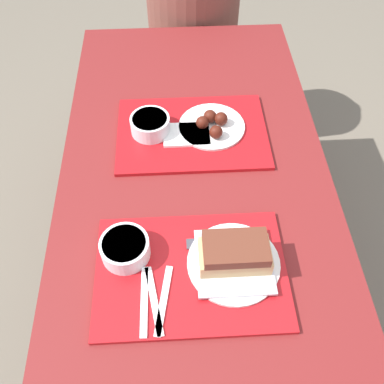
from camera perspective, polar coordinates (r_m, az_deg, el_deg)
name	(u,v)px	position (r m, az deg, el deg)	size (l,w,h in m)	color
ground_plane	(196,313)	(1.81, 0.50, -15.88)	(12.00, 12.00, 0.00)	#706656
picnic_table	(197,226)	(1.23, 0.71, -4.53)	(0.77, 1.74, 0.74)	maroon
picnic_bench_far	(183,74)	(2.20, -1.19, 15.45)	(0.73, 0.28, 0.43)	maroon
tray_near	(191,272)	(1.04, -0.12, -10.63)	(0.46, 0.32, 0.01)	#B21419
tray_far	(192,133)	(1.32, 0.00, 7.89)	(0.46, 0.32, 0.01)	#B21419
bowl_coleslaw_near	(125,248)	(1.04, -8.93, -7.36)	(0.12, 0.12, 0.05)	silver
brisket_sandwich_plate	(234,257)	(1.02, 5.69, -8.59)	(0.22, 0.22, 0.09)	white
plastic_fork_near	(154,300)	(1.00, -5.09, -14.21)	(0.05, 0.17, 0.00)	white
plastic_knife_near	(164,300)	(1.00, -3.80, -14.17)	(0.05, 0.17, 0.00)	white
plastic_spoon_near	(144,301)	(1.00, -6.38, -14.24)	(0.02, 0.17, 0.00)	white
condiment_packet	(194,244)	(1.07, 0.23, -6.94)	(0.04, 0.03, 0.01)	#3F3F47
bowl_coleslaw_far	(150,124)	(1.31, -5.60, 9.01)	(0.12, 0.12, 0.05)	silver
wings_plate_far	(212,124)	(1.32, 2.70, 8.98)	(0.20, 0.20, 0.05)	white
napkin_far	(186,135)	(1.30, -0.74, 7.67)	(0.14, 0.10, 0.01)	white
person_seated_across	(193,10)	(2.02, 0.15, 23.11)	(0.40, 0.40, 0.66)	brown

